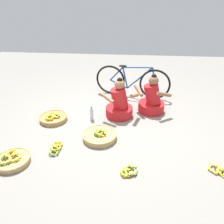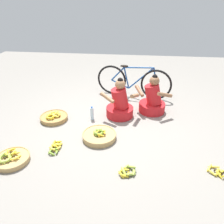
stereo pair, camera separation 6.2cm
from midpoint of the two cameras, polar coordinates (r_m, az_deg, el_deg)
name	(u,v)px [view 2 (the right image)]	position (r m, az deg, el deg)	size (l,w,h in m)	color
ground_plane	(113,123)	(3.95, 0.77, -3.02)	(10.00, 10.00, 0.00)	gray
vendor_woman_front	(120,104)	(4.08, 2.53, 2.06)	(0.73, 0.53, 0.78)	red
vendor_woman_behind	(152,100)	(4.32, 11.13, 3.11)	(0.72, 0.52, 0.78)	red
bicycle_leaning	(133,82)	(4.89, 6.01, 8.06)	(1.68, 0.36, 0.73)	black
banana_basket_front_left	(99,135)	(3.54, -2.92, -6.26)	(0.56, 0.56, 0.16)	tan
banana_basket_near_bicycle	(12,159)	(3.40, -24.65, -11.20)	(0.49, 0.49, 0.15)	tan
banana_basket_back_left	(54,117)	(4.18, -14.80, -1.34)	(0.52, 0.52, 0.15)	#A87F47
loose_bananas_back_center	(127,171)	(2.96, 4.73, -15.48)	(0.26, 0.26, 0.10)	yellow
loose_bananas_mid_right	(218,172)	(3.29, 27.01, -14.01)	(0.29, 0.26, 0.09)	yellow
loose_bananas_mid_left	(55,147)	(3.44, -14.36, -9.06)	(0.20, 0.33, 0.09)	gold
water_bottle	(92,113)	(4.03, -4.91, -0.39)	(0.07, 0.07, 0.27)	silver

